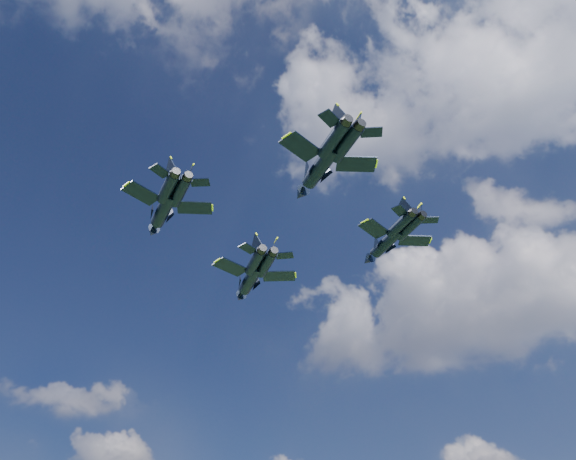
# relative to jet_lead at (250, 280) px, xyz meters

# --- Properties ---
(jet_lead) EXTENTS (16.10, 15.01, 4.24)m
(jet_lead) POSITION_rel_jet_lead_xyz_m (0.00, 0.00, 0.00)
(jet_lead) COLOR black
(jet_left) EXTENTS (14.92, 12.44, 3.77)m
(jet_left) POSITION_rel_jet_lead_xyz_m (1.06, -23.55, -2.14)
(jet_left) COLOR black
(jet_right) EXTENTS (14.93, 12.32, 3.76)m
(jet_right) POSITION_rel_jet_lead_xyz_m (22.82, 1.77, 0.70)
(jet_right) COLOR black
(jet_slot) EXTENTS (15.93, 13.55, 4.05)m
(jet_slot) POSITION_rel_jet_lead_xyz_m (22.28, -19.47, -0.54)
(jet_slot) COLOR black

